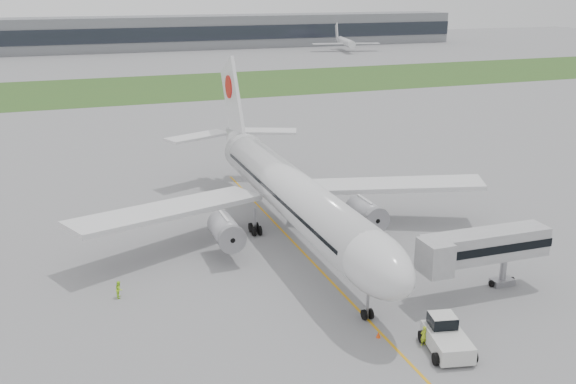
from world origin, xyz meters
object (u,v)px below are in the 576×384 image
object	(u,v)px
airliner	(288,189)
pushback_tug	(446,336)
jet_bridge	(478,248)
ground_crew_near	(424,336)

from	to	relation	value
airliner	pushback_tug	xyz separation A→B (m)	(3.58, -26.20, -4.52)
pushback_tug	jet_bridge	distance (m)	11.30
airliner	ground_crew_near	world-z (taller)	airliner
pushback_tug	airliner	bearing A→B (deg)	110.06
jet_bridge	ground_crew_near	size ratio (longest dim) A/B	7.84
jet_bridge	ground_crew_near	distance (m)	11.70
jet_bridge	ground_crew_near	xyz separation A→B (m)	(-9.17, -6.29, -3.65)
ground_crew_near	jet_bridge	bearing A→B (deg)	-149.68
airliner	ground_crew_near	distance (m)	25.67
airliner	ground_crew_near	size ratio (longest dim) A/B	32.19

